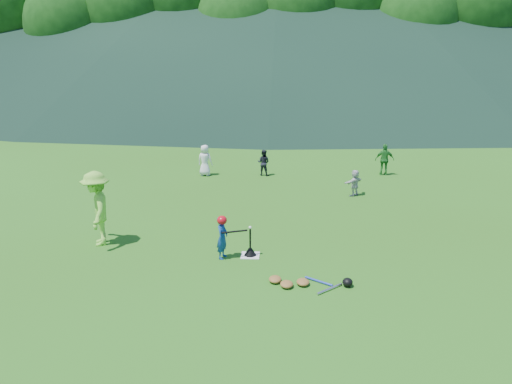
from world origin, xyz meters
The scene contains 14 objects.
ground centered at (0.00, 0.00, 0.00)m, with size 120.00×120.00×0.00m, color #295914.
home_plate centered at (0.00, 0.00, 0.01)m, with size 0.45×0.45×0.02m, color silver.
baseball centered at (0.00, 0.00, 0.74)m, with size 0.08×0.08×0.08m, color white.
batter_child centered at (-0.66, -0.15, 0.52)m, with size 0.38×0.25×1.05m, color navy.
adult_coach centered at (-3.95, 0.56, 0.97)m, with size 1.25×0.72×1.93m, color #7CCB3B.
fielder_a centered at (-2.32, 7.81, 0.61)m, with size 0.60×0.39×1.23m, color silver.
fielder_b centered at (-0.01, 7.96, 0.52)m, with size 0.50×0.39×1.03m, color black.
fielder_c centered at (4.78, 8.28, 0.62)m, with size 0.73×0.30×1.25m, color #227427.
fielder_d centered at (3.22, 5.33, 0.45)m, with size 0.84×0.27×0.91m, color #BABABA.
batting_tee centered at (0.00, 0.00, 0.13)m, with size 0.30×0.30×0.68m.
batter_gear centered at (-0.64, -0.16, 0.95)m, with size 0.73×0.28×0.41m.
equipment_pile centered at (1.24, -1.49, 0.07)m, with size 1.80×0.82×0.19m.
outfield_fence centered at (0.00, 28.00, 0.70)m, with size 70.07×0.08×1.33m.
tree_line centered at (0.20, 33.83, 8.21)m, with size 70.04×11.40×14.82m.
Camera 1 is at (0.78, -11.26, 4.94)m, focal length 35.00 mm.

